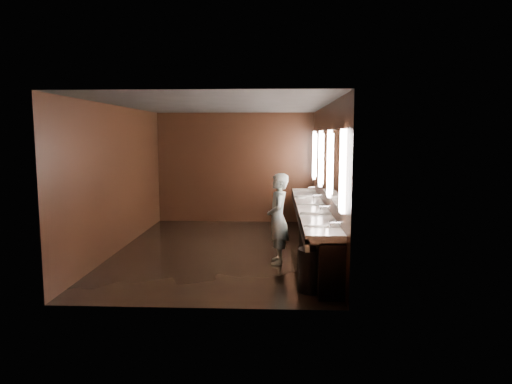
% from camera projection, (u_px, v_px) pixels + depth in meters
% --- Properties ---
extents(floor, '(6.00, 6.00, 0.00)m').
position_uv_depth(floor, '(222.00, 250.00, 8.92)').
color(floor, black).
rests_on(floor, ground).
extents(ceiling, '(4.00, 6.00, 0.02)m').
position_uv_depth(ceiling, '(220.00, 105.00, 8.57)').
color(ceiling, '#2D2D2B').
rests_on(ceiling, wall_back).
extents(wall_back, '(4.00, 0.02, 2.80)m').
position_uv_depth(wall_back, '(235.00, 168.00, 11.72)').
color(wall_back, black).
rests_on(wall_back, floor).
extents(wall_front, '(4.00, 0.02, 2.80)m').
position_uv_depth(wall_front, '(193.00, 202.00, 5.77)').
color(wall_front, black).
rests_on(wall_front, floor).
extents(wall_left, '(0.02, 6.00, 2.80)m').
position_uv_depth(wall_left, '(119.00, 179.00, 8.84)').
color(wall_left, black).
rests_on(wall_left, floor).
extents(wall_right, '(0.02, 6.00, 2.80)m').
position_uv_depth(wall_right, '(326.00, 180.00, 8.66)').
color(wall_right, black).
rests_on(wall_right, floor).
extents(sink_counter, '(0.55, 5.40, 1.01)m').
position_uv_depth(sink_counter, '(314.00, 226.00, 8.78)').
color(sink_counter, black).
rests_on(sink_counter, floor).
extents(mirror_band, '(0.06, 5.03, 1.15)m').
position_uv_depth(mirror_band, '(325.00, 161.00, 8.61)').
color(mirror_band, white).
rests_on(mirror_band, wall_right).
extents(person, '(0.38, 0.58, 1.58)m').
position_uv_depth(person, '(278.00, 219.00, 7.95)').
color(person, '#97D4E1').
rests_on(person, floor).
extents(trash_bin, '(0.40, 0.40, 0.62)m').
position_uv_depth(trash_bin, '(312.00, 270.00, 6.55)').
color(trash_bin, black).
rests_on(trash_bin, floor).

